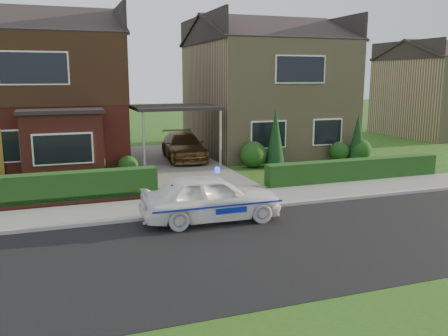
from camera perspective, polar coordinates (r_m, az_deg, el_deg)
name	(u,v)px	position (r m, az deg, el deg)	size (l,w,h in m)	color
ground	(282,244)	(12.06, 7.01, -9.02)	(120.00, 120.00, 0.00)	#214412
road	(282,244)	(12.06, 7.01, -9.02)	(60.00, 6.00, 0.02)	black
kerb	(238,209)	(14.69, 1.69, -4.99)	(60.00, 0.16, 0.12)	#9E9993
sidewalk	(226,201)	(15.64, 0.29, -4.02)	(60.00, 2.00, 0.10)	slate
driveway	(176,164)	(22.09, -5.80, 0.43)	(3.80, 12.00, 0.12)	#666059
house_left	(38,82)	(24.01, -21.44, 9.59)	(7.50, 9.53, 7.25)	maroon
house_right	(265,84)	(26.46, 4.90, 10.05)	(7.50, 8.06, 7.25)	#917F59
carport_link	(175,108)	(21.72, -5.91, 7.15)	(3.80, 3.00, 2.77)	black
dwarf_wall	(39,204)	(15.91, -21.39, -4.06)	(7.70, 0.25, 0.36)	maroon
hedge_left	(39,208)	(16.10, -21.33, -4.54)	(7.50, 0.55, 0.90)	#103413
hedge_right	(354,182)	(19.37, 15.35, -1.61)	(7.50, 0.55, 0.80)	#103413
shrub_left_mid	(89,163)	(19.74, -15.98, 0.54)	(1.32, 1.32, 1.32)	#103413
shrub_left_near	(128,165)	(20.23, -11.48, 0.31)	(0.84, 0.84, 0.84)	#103413
shrub_right_near	(253,155)	(21.49, 3.52, 1.63)	(1.20, 1.20, 1.20)	#103413
shrub_right_mid	(339,151)	(23.76, 13.68, 1.95)	(0.96, 0.96, 0.96)	#103413
shrub_right_far	(360,150)	(24.07, 16.08, 2.09)	(1.08, 1.08, 1.08)	#103413
conifer_a	(275,139)	(21.62, 6.19, 3.52)	(0.90, 0.90, 2.60)	black
conifer_b	(357,139)	(23.88, 15.76, 3.39)	(0.90, 0.90, 2.20)	black
neighbour_right	(440,98)	(36.26, 24.55, 7.69)	(6.50, 7.00, 5.20)	#917F59
police_car	(211,198)	(13.58, -1.60, -3.60)	(3.69, 4.07, 1.53)	white
driveway_car	(184,146)	(23.02, -4.88, 2.62)	(1.77, 4.36, 1.26)	brown
potted_plant_a	(69,173)	(19.46, -18.16, -0.52)	(0.42, 0.28, 0.79)	gray
potted_plant_b	(138,181)	(17.24, -10.33, -1.54)	(0.37, 0.45, 0.82)	gray
potted_plant_c	(49,184)	(17.59, -20.32, -1.77)	(0.47, 0.47, 0.85)	gray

